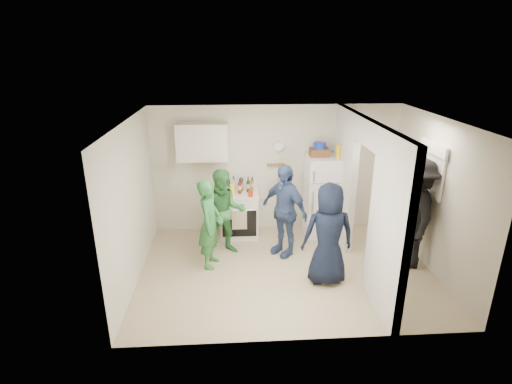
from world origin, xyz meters
TOP-DOWN VIEW (x-y plane):
  - floor at (0.00, 0.00)m, footprint 4.80×4.80m
  - wall_back at (0.00, 1.70)m, footprint 4.80×0.00m
  - wall_front at (0.00, -1.70)m, footprint 4.80×0.00m
  - wall_left at (-2.40, 0.00)m, footprint 0.00×3.40m
  - wall_right at (2.40, 0.00)m, footprint 0.00×3.40m
  - ceiling at (0.00, 0.00)m, footprint 4.80×4.80m
  - partition_pier_back at (1.20, 1.10)m, footprint 0.12×1.20m
  - partition_pier_front at (1.20, -1.10)m, footprint 0.12×1.20m
  - partition_header at (1.20, 0.00)m, footprint 0.12×1.00m
  - stove at (-0.74, 1.37)m, footprint 0.74×0.62m
  - upper_cabinet at (-1.40, 1.52)m, footprint 0.95×0.34m
  - fridge at (0.88, 1.34)m, footprint 0.65×0.63m
  - wicker_basket at (0.78, 1.39)m, footprint 0.35×0.25m
  - blue_bowl at (0.78, 1.39)m, footprint 0.24×0.24m
  - yellow_cup_stack_top at (1.10, 1.24)m, footprint 0.09×0.09m
  - wall_clock at (0.05, 1.68)m, footprint 0.22×0.02m
  - spice_shelf at (0.00, 1.65)m, footprint 0.35×0.08m
  - nook_window at (2.38, 0.20)m, footprint 0.03×0.70m
  - nook_window_frame at (2.36, 0.20)m, footprint 0.04×0.76m
  - nook_valance at (2.34, 0.20)m, footprint 0.04×0.82m
  - yellow_cup_stack_stove at (-0.86, 1.15)m, footprint 0.09×0.09m
  - red_cup at (-0.52, 1.17)m, footprint 0.09×0.09m
  - person_green_left at (-1.25, 0.25)m, footprint 0.47×0.62m
  - person_green_center at (-1.01, 0.66)m, footprint 0.83×0.68m
  - person_denim at (0.03, 0.59)m, footprint 0.95×0.99m
  - person_navy at (0.59, -0.37)m, footprint 0.81×0.54m
  - person_nook at (2.10, 0.05)m, footprint 0.97×1.35m
  - bottle_a at (-1.03, 1.47)m, footprint 0.07×0.07m
  - bottle_b at (-0.91, 1.28)m, footprint 0.06×0.06m
  - bottle_c at (-0.83, 1.51)m, footprint 0.06×0.06m
  - bottle_d at (-0.72, 1.34)m, footprint 0.07×0.07m
  - bottle_e at (-0.66, 1.53)m, footprint 0.06×0.06m
  - bottle_f at (-0.56, 1.40)m, footprint 0.06×0.06m
  - bottle_g at (-0.47, 1.52)m, footprint 0.07×0.07m
  - bottle_h at (-1.03, 1.25)m, footprint 0.07×0.07m
  - bottle_i at (-0.69, 1.48)m, footprint 0.06×0.06m

SIDE VIEW (x-z plane):
  - floor at x=0.00m, z-range 0.00..0.00m
  - stove at x=-0.74m, z-range 0.00..0.89m
  - person_green_left at x=-1.25m, z-range 0.00..1.52m
  - person_green_center at x=-1.01m, z-range 0.00..1.56m
  - fridge at x=0.88m, z-range 0.00..1.58m
  - person_navy at x=0.59m, z-range 0.00..1.63m
  - person_denim at x=0.03m, z-range 0.00..1.66m
  - person_nook at x=2.10m, z-range 0.00..1.89m
  - red_cup at x=-0.52m, z-range 0.89..1.01m
  - yellow_cup_stack_stove at x=-0.86m, z-range 0.89..1.14m
  - bottle_e at x=-0.66m, z-range 0.89..1.14m
  - bottle_h at x=-1.03m, z-range 0.89..1.14m
  - bottle_g at x=-0.47m, z-range 0.89..1.15m
  - bottle_i at x=-0.69m, z-range 0.89..1.16m
  - bottle_b at x=-0.91m, z-range 0.89..1.18m
  - bottle_c at x=-0.83m, z-range 0.89..1.19m
  - bottle_d at x=-0.72m, z-range 0.89..1.19m
  - bottle_a at x=-1.03m, z-range 0.89..1.19m
  - bottle_f at x=-0.56m, z-range 0.89..1.19m
  - wall_back at x=0.00m, z-range -1.15..3.65m
  - wall_front at x=0.00m, z-range -1.15..3.65m
  - wall_left at x=-2.40m, z-range -0.45..2.95m
  - wall_right at x=2.40m, z-range -0.45..2.95m
  - partition_pier_back at x=1.20m, z-range 0.00..2.50m
  - partition_pier_front at x=1.20m, z-range 0.00..2.50m
  - spice_shelf at x=0.00m, z-range 1.34..1.36m
  - nook_window at x=2.38m, z-range 1.25..2.05m
  - nook_window_frame at x=2.36m, z-range 1.22..2.08m
  - wicker_basket at x=0.78m, z-range 1.58..1.73m
  - wall_clock at x=0.05m, z-range 1.59..1.81m
  - yellow_cup_stack_top at x=1.10m, z-range 1.58..1.83m
  - blue_bowl at x=0.78m, z-range 1.73..1.84m
  - upper_cabinet at x=-1.40m, z-range 1.50..2.20m
  - nook_valance at x=2.34m, z-range 1.91..2.09m
  - partition_header at x=1.20m, z-range 2.10..2.50m
  - ceiling at x=0.00m, z-range 2.50..2.50m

